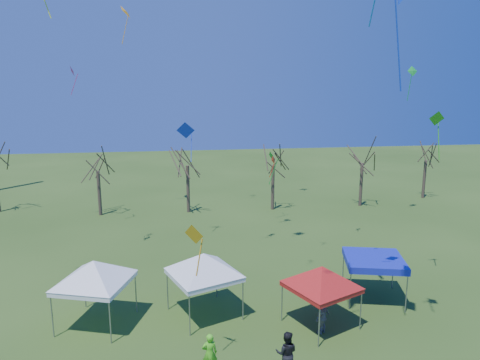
# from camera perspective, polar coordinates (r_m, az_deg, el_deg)

# --- Properties ---
(ground) EXTENTS (140.00, 140.00, 0.00)m
(ground) POSITION_cam_1_polar(r_m,az_deg,el_deg) (20.53, 3.25, -22.74)
(ground) COLOR #2F4C18
(ground) RESTS_ON ground
(tree_1) EXTENTS (3.42, 3.42, 7.54)m
(tree_1) POSITION_cam_1_polar(r_m,az_deg,el_deg) (42.19, -18.57, 3.14)
(tree_1) COLOR #3D2D21
(tree_1) RESTS_ON ground
(tree_2) EXTENTS (3.71, 3.71, 8.18)m
(tree_2) POSITION_cam_1_polar(r_m,az_deg,el_deg) (41.28, -7.08, 4.19)
(tree_2) COLOR #3D2D21
(tree_2) RESTS_ON ground
(tree_3) EXTENTS (3.59, 3.59, 7.91)m
(tree_3) POSITION_cam_1_polar(r_m,az_deg,el_deg) (42.09, 4.47, 4.09)
(tree_3) COLOR #3D2D21
(tree_3) RESTS_ON ground
(tree_4) EXTENTS (3.58, 3.58, 7.89)m
(tree_4) POSITION_cam_1_polar(r_m,az_deg,el_deg) (45.13, 16.11, 4.16)
(tree_4) COLOR #3D2D21
(tree_4) RESTS_ON ground
(tree_5) EXTENTS (3.39, 3.39, 7.46)m
(tree_5) POSITION_cam_1_polar(r_m,az_deg,el_deg) (51.00, 23.68, 4.07)
(tree_5) COLOR #3D2D21
(tree_5) RESTS_ON ground
(tent_white_west) EXTENTS (4.25, 4.25, 3.96)m
(tent_white_west) POSITION_cam_1_polar(r_m,az_deg,el_deg) (22.74, -18.95, -10.68)
(tent_white_west) COLOR gray
(tent_white_west) RESTS_ON ground
(tent_white_mid) EXTENTS (4.20, 4.20, 3.97)m
(tent_white_mid) POSITION_cam_1_polar(r_m,az_deg,el_deg) (22.51, -4.87, -10.28)
(tent_white_mid) COLOR gray
(tent_white_mid) RESTS_ON ground
(tent_red) EXTENTS (3.88, 3.88, 3.68)m
(tent_red) POSITION_cam_1_polar(r_m,az_deg,el_deg) (21.91, 10.89, -11.75)
(tent_red) COLOR gray
(tent_red) RESTS_ON ground
(tent_blue) EXTENTS (3.86, 3.86, 2.48)m
(tent_blue) POSITION_cam_1_polar(r_m,az_deg,el_deg) (25.61, 17.44, -10.24)
(tent_blue) COLOR gray
(tent_blue) RESTS_ON ground
(person_grey) EXTENTS (1.02, 0.88, 1.65)m
(person_grey) POSITION_cam_1_polar(r_m,az_deg,el_deg) (22.23, 10.94, -17.54)
(person_grey) COLOR slate
(person_grey) RESTS_ON ground
(person_green) EXTENTS (0.66, 0.45, 1.78)m
(person_green) POSITION_cam_1_polar(r_m,az_deg,el_deg) (19.30, -4.07, -22.05)
(person_green) COLOR #52CA20
(person_green) RESTS_ON ground
(person_dark) EXTENTS (1.10, 0.96, 1.91)m
(person_dark) POSITION_cam_1_polar(r_m,az_deg,el_deg) (19.24, 6.22, -21.97)
(person_dark) COLOR black
(person_dark) RESTS_ON ground
(kite_13) EXTENTS (0.77, 0.98, 2.33)m
(kite_13) POSITION_cam_1_polar(r_m,az_deg,el_deg) (37.23, -21.41, 13.32)
(kite_13) COLOR #CA2C70
(kite_13) RESTS_ON ground
(kite_22) EXTENTS (0.90, 1.01, 2.95)m
(kite_22) POSITION_cam_1_polar(r_m,az_deg,el_deg) (38.52, 4.25, 3.11)
(kite_22) COLOR #179520
(kite_22) RESTS_ON ground
(kite_2) EXTENTS (1.33, 1.63, 3.46)m
(kite_2) POSITION_cam_1_polar(r_m,az_deg,el_deg) (42.36, -15.00, 20.85)
(kite_2) COLOR orange
(kite_2) RESTS_ON ground
(kite_17) EXTENTS (0.95, 0.56, 2.85)m
(kite_17) POSITION_cam_1_polar(r_m,az_deg,el_deg) (27.29, 24.73, 7.36)
(kite_17) COLOR green
(kite_17) RESTS_ON ground
(kite_12) EXTENTS (0.98, 0.44, 3.04)m
(kite_12) POSITION_cam_1_polar(r_m,az_deg,el_deg) (41.28, 22.01, 13.24)
(kite_12) COLOR green
(kite_12) RESTS_ON ground
(kite_11) EXTENTS (1.48, 0.90, 3.09)m
(kite_11) POSITION_cam_1_polar(r_m,az_deg,el_deg) (33.12, -7.25, 6.59)
(kite_11) COLOR #1434D9
(kite_11) RESTS_ON ground
(kite_19) EXTENTS (0.67, 0.69, 1.86)m
(kite_19) POSITION_cam_1_polar(r_m,az_deg,el_deg) (36.24, 4.47, 2.63)
(kite_19) COLOR #C23B12
(kite_19) RESTS_ON ground
(kite_1) EXTENTS (0.92, 0.85, 2.13)m
(kite_1) POSITION_cam_1_polar(r_m,az_deg,el_deg) (17.40, -6.07, -7.28)
(kite_1) COLOR orange
(kite_1) RESTS_ON ground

